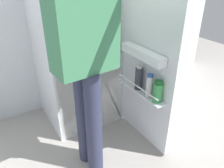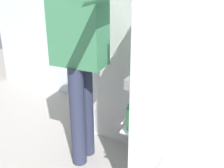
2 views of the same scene
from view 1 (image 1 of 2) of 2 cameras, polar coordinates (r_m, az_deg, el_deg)
The scene contains 3 objects.
ground_plane at distance 2.12m, azimuth -1.42°, elevation -15.08°, with size 6.95×6.95×0.00m, color gray.
refrigerator at distance 2.11m, azimuth -8.19°, elevation 10.69°, with size 0.73×1.28×1.66m.
person at distance 1.42m, azimuth -6.81°, elevation 10.07°, with size 0.57×0.70×1.70m.
Camera 1 is at (-0.76, -1.34, 1.46)m, focal length 35.86 mm.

